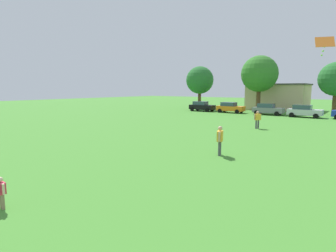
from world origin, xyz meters
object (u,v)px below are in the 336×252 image
(bystander_near_trees, at_px, (257,118))
(tree_left, at_px, (259,74))
(tree_far_left, at_px, (200,80))
(parked_car_orange_1, at_px, (230,107))
(parked_car_gray_2, at_px, (268,109))
(parked_car_silver_3, at_px, (304,111))
(adult_bystander, at_px, (220,138))
(child_kite_flyer, at_px, (1,190))
(tree_right, at_px, (336,79))
(kite, at_px, (324,44))
(parked_car_black_0, at_px, (202,106))

(bystander_near_trees, xyz_separation_m, tree_left, (-6.20, 18.94, 5.22))
(tree_far_left, bearing_deg, bystander_near_trees, -47.18)
(parked_car_orange_1, bearing_deg, parked_car_gray_2, 1.21)
(parked_car_orange_1, bearing_deg, parked_car_silver_3, -2.16)
(parked_car_silver_3, relative_size, tree_far_left, 0.54)
(adult_bystander, relative_size, parked_car_orange_1, 0.40)
(child_kite_flyer, relative_size, tree_right, 0.14)
(tree_right, bearing_deg, tree_left, -170.04)
(parked_car_orange_1, xyz_separation_m, tree_right, (13.79, 6.20, 4.40))
(kite, height_order, tree_right, tree_right)
(parked_car_orange_1, height_order, tree_left, tree_left)
(kite, xyz_separation_m, tree_right, (-1.87, 30.03, -1.05))
(parked_car_silver_3, distance_m, tree_left, 10.65)
(kite, bearing_deg, child_kite_flyer, -118.21)
(bystander_near_trees, bearing_deg, parked_car_orange_1, 64.94)
(kite, relative_size, tree_left, 0.11)
(kite, distance_m, parked_car_black_0, 32.00)
(adult_bystander, distance_m, tree_left, 32.25)
(parked_car_black_0, height_order, parked_car_silver_3, same)
(kite, xyz_separation_m, parked_car_black_0, (-20.82, 23.68, -5.45))
(kite, relative_size, tree_right, 0.13)
(tree_far_left, bearing_deg, tree_right, 5.64)
(bystander_near_trees, relative_size, parked_car_black_0, 0.40)
(child_kite_flyer, bearing_deg, tree_far_left, 114.72)
(tree_far_left, bearing_deg, parked_car_orange_1, -26.74)
(tree_right, bearing_deg, tree_far_left, -174.36)
(adult_bystander, relative_size, parked_car_black_0, 0.40)
(parked_car_silver_3, bearing_deg, bystander_near_trees, -96.70)
(bystander_near_trees, xyz_separation_m, tree_far_left, (-17.30, 18.67, 4.39))
(parked_car_orange_1, relative_size, parked_car_silver_3, 1.00)
(parked_car_gray_2, bearing_deg, bystander_near_trees, -77.16)
(parked_car_orange_1, distance_m, parked_car_gray_2, 5.90)
(child_kite_flyer, xyz_separation_m, adult_bystander, (2.55, 10.79, 0.39))
(child_kite_flyer, height_order, parked_car_orange_1, parked_car_orange_1)
(kite, height_order, tree_far_left, tree_far_left)
(parked_car_orange_1, height_order, parked_car_silver_3, same)
(child_kite_flyer, relative_size, parked_car_gray_2, 0.25)
(adult_bystander, distance_m, parked_car_silver_3, 26.09)
(tree_far_left, distance_m, tree_left, 11.13)
(kite, height_order, parked_car_gray_2, kite)
(bystander_near_trees, distance_m, tree_right, 21.72)
(parked_car_orange_1, bearing_deg, parked_car_black_0, -178.36)
(bystander_near_trees, distance_m, parked_car_orange_1, 17.31)
(tree_right, bearing_deg, adult_bystander, -94.88)
(kite, distance_m, parked_car_silver_3, 24.50)
(parked_car_black_0, bearing_deg, tree_right, 18.54)
(kite, xyz_separation_m, parked_car_silver_3, (-4.73, 23.41, -5.45))
(parked_car_black_0, relative_size, tree_left, 0.46)
(kite, distance_m, parked_car_gray_2, 26.43)
(tree_left, distance_m, tree_right, 10.94)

